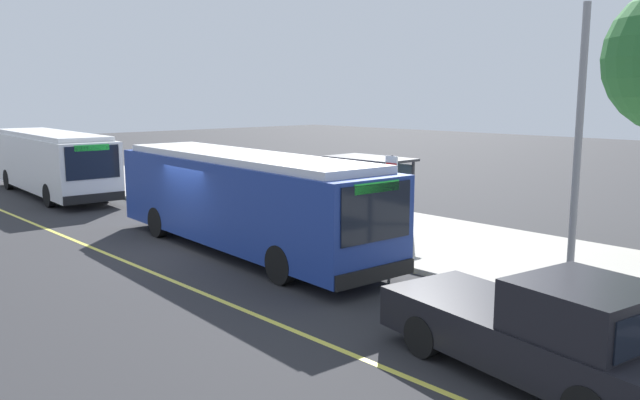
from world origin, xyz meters
TOP-DOWN VIEW (x-y plane):
  - ground_plane at (0.00, 0.00)m, footprint 120.00×120.00m
  - sidewalk_curb at (0.00, 6.00)m, footprint 44.00×6.40m
  - lane_stripe_center at (0.00, -2.20)m, footprint 36.00×0.14m
  - transit_bus_main at (1.37, 1.01)m, footprint 11.55×3.27m
  - transit_bus_second at (-13.64, 0.92)m, footprint 11.14×3.26m
  - pickup_truck at (11.92, -0.74)m, footprint 5.65×2.84m
  - bus_shelter at (2.29, 5.51)m, footprint 2.90×1.60m
  - waiting_bench at (2.48, 5.34)m, footprint 1.60×0.48m
  - route_sign_post at (4.76, 3.79)m, footprint 0.44×0.08m
  - pedestrian_commuter at (1.67, 4.79)m, footprint 0.24×0.40m
  - utility_pole at (10.40, 3.30)m, footprint 0.16×0.16m

SIDE VIEW (x-z plane):
  - ground_plane at x=0.00m, z-range 0.00..0.00m
  - lane_stripe_center at x=0.00m, z-range 0.00..0.01m
  - sidewalk_curb at x=0.00m, z-range 0.00..0.15m
  - waiting_bench at x=2.48m, z-range 0.16..1.11m
  - pickup_truck at x=11.92m, z-range -0.07..1.78m
  - pedestrian_commuter at x=1.67m, z-range 0.27..1.96m
  - transit_bus_second at x=-13.64m, z-range 0.14..3.09m
  - transit_bus_main at x=1.37m, z-range 0.14..3.09m
  - bus_shelter at x=2.29m, z-range 0.68..3.16m
  - route_sign_post at x=4.76m, z-range 0.56..3.36m
  - utility_pole at x=10.40m, z-range 0.15..6.55m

